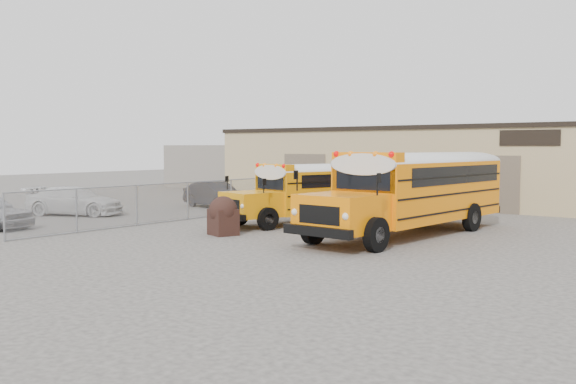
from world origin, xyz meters
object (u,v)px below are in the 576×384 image
Objects in this scene: tarp_bundle at (223,215)px; car_dark at (215,195)px; school_bus_left at (406,183)px; school_bus_right at (488,179)px; car_white at (75,201)px.

car_dark is (-8.27, 8.02, -0.05)m from tarp_bundle.
school_bus_right is (4.32, -0.02, 0.33)m from school_bus_left.
school_bus_left is 1.93× the size of car_white.
tarp_bundle is (-1.84, -11.65, -0.80)m from school_bus_left.
school_bus_right is 2.57× the size of car_dark.
car_white is (-17.25, -10.85, -1.18)m from school_bus_right.
car_white is at bearing -147.84° from school_bus_right.
school_bus_right is 2.29× the size of car_white.
school_bus_left is at bearing -75.56° from car_white.
school_bus_left reaches higher than car_white.
school_bus_left is at bearing -60.19° from car_dark.
school_bus_left is 10.77m from car_dark.
school_bus_left reaches higher than car_dark.
school_bus_right is 14.92m from car_dark.
car_dark is at bearing -165.94° from school_bus_right.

